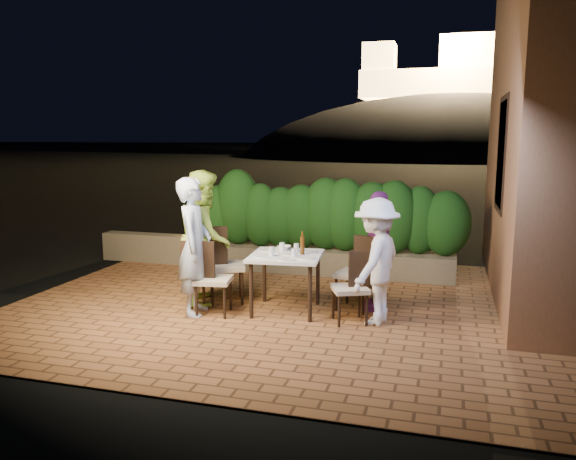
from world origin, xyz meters
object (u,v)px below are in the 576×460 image
at_px(chair_right_back, 355,272).
at_px(parapet_lamp, 190,232).
at_px(chair_right_front, 350,287).
at_px(diner_white, 376,261).
at_px(beer_bottle, 302,243).
at_px(diner_blue, 194,247).
at_px(chair_left_front, 213,278).
at_px(chair_left_back, 226,264).
at_px(diner_green, 205,237).
at_px(bowl, 284,247).
at_px(dining_table, 286,283).
at_px(diner_purple, 378,251).

bearing_deg(chair_right_back, parapet_lamp, -16.66).
xyz_separation_m(chair_right_front, diner_white, (0.30, 0.06, 0.32)).
height_order(beer_bottle, chair_right_back, beer_bottle).
bearing_deg(chair_right_front, diner_blue, -17.97).
xyz_separation_m(beer_bottle, chair_left_front, (-1.05, -0.43, -0.43)).
bearing_deg(chair_left_back, diner_blue, -130.96).
bearing_deg(diner_green, bowl, -99.56).
relative_size(chair_left_front, chair_right_front, 1.07).
bearing_deg(chair_right_front, dining_table, -36.99).
height_order(beer_bottle, diner_blue, diner_blue).
xyz_separation_m(chair_right_back, parapet_lamp, (-3.24, 1.82, 0.08)).
relative_size(diner_white, diner_purple, 0.98).
bearing_deg(chair_left_front, beer_bottle, 12.96).
bearing_deg(diner_green, chair_right_front, -119.38).
relative_size(chair_right_back, parapet_lamp, 7.04).
distance_m(chair_left_back, diner_blue, 0.71).
bearing_deg(diner_white, chair_left_front, -68.61).
relative_size(dining_table, diner_green, 0.49).
distance_m(chair_left_front, diner_purple, 2.14).
height_order(diner_blue, parapet_lamp, diner_blue).
relative_size(beer_bottle, chair_right_front, 0.34).
relative_size(beer_bottle, bowl, 1.63).
bearing_deg(bowl, chair_left_front, -136.13).
distance_m(chair_left_front, parapet_lamp, 2.97).
xyz_separation_m(chair_right_front, diner_purple, (0.25, 0.63, 0.34)).
relative_size(chair_left_back, parapet_lamp, 7.47).
bearing_deg(diner_purple, parapet_lamp, -125.38).
xyz_separation_m(chair_right_back, diner_green, (-2.02, -0.20, 0.41)).
bearing_deg(beer_bottle, chair_left_back, 173.57).
distance_m(chair_right_back, diner_green, 2.07).
bearing_deg(chair_right_back, chair_right_front, 105.18).
bearing_deg(diner_green, diner_white, -116.65).
xyz_separation_m(bowl, diner_white, (1.29, -0.47, -0.01)).
relative_size(chair_left_front, diner_blue, 0.54).
relative_size(dining_table, chair_left_back, 0.85).
bearing_deg(diner_white, diner_green, -81.77).
relative_size(bowl, chair_left_back, 0.17).
xyz_separation_m(dining_table, diner_white, (1.16, -0.14, 0.39)).
distance_m(dining_table, diner_green, 1.29).
relative_size(chair_left_front, diner_purple, 0.61).
height_order(diner_blue, diner_green, diner_green).
bearing_deg(beer_bottle, dining_table, -161.74).
height_order(beer_bottle, chair_left_back, same).
relative_size(diner_blue, diner_green, 0.97).
distance_m(chair_right_front, diner_blue, 2.00).
distance_m(dining_table, bowl, 0.53).
xyz_separation_m(beer_bottle, parapet_lamp, (-2.60, 2.09, -0.33)).
bearing_deg(chair_right_front, diner_purple, -135.38).
height_order(chair_left_front, chair_right_back, chair_right_back).
bearing_deg(beer_bottle, chair_left_front, -157.44).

